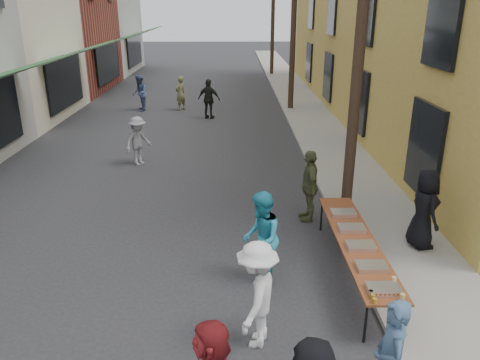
{
  "coord_description": "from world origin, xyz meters",
  "views": [
    {
      "loc": [
        1.55,
        -7.52,
        4.81
      ],
      "look_at": [
        1.68,
        1.82,
        1.3
      ],
      "focal_mm": 35.0,
      "sensor_mm": 36.0,
      "label": 1
    }
  ],
  "objects_px": {
    "catering_tray_sausage": "(384,289)",
    "guest_front_c": "(261,238)",
    "serving_table": "(356,242)",
    "utility_pole_mid": "(294,12)",
    "utility_pole_far": "(273,9)",
    "utility_pole_near": "(362,20)",
    "server": "(424,209)"
  },
  "relations": [
    {
      "from": "catering_tray_sausage",
      "to": "guest_front_c",
      "type": "height_order",
      "value": "guest_front_c"
    },
    {
      "from": "serving_table",
      "to": "guest_front_c",
      "type": "xyz_separation_m",
      "value": [
        -1.77,
        -0.16,
        0.16
      ]
    },
    {
      "from": "utility_pole_mid",
      "to": "serving_table",
      "type": "relative_size",
      "value": 2.25
    },
    {
      "from": "utility_pole_far",
      "to": "guest_front_c",
      "type": "relative_size",
      "value": 5.15
    },
    {
      "from": "utility_pole_near",
      "to": "utility_pole_mid",
      "type": "xyz_separation_m",
      "value": [
        0.0,
        12.0,
        0.0
      ]
    },
    {
      "from": "utility_pole_far",
      "to": "guest_front_c",
      "type": "distance_m",
      "value": 27.37
    },
    {
      "from": "utility_pole_near",
      "to": "utility_pole_mid",
      "type": "distance_m",
      "value": 12.0
    },
    {
      "from": "utility_pole_mid",
      "to": "catering_tray_sausage",
      "type": "xyz_separation_m",
      "value": [
        -0.5,
        -16.53,
        -3.71
      ]
    },
    {
      "from": "serving_table",
      "to": "guest_front_c",
      "type": "height_order",
      "value": "guest_front_c"
    },
    {
      "from": "utility_pole_far",
      "to": "utility_pole_near",
      "type": "bearing_deg",
      "value": -90.0
    },
    {
      "from": "utility_pole_far",
      "to": "server",
      "type": "height_order",
      "value": "utility_pole_far"
    },
    {
      "from": "utility_pole_near",
      "to": "utility_pole_far",
      "type": "distance_m",
      "value": 24.0
    },
    {
      "from": "utility_pole_mid",
      "to": "serving_table",
      "type": "distance_m",
      "value": 15.36
    },
    {
      "from": "serving_table",
      "to": "utility_pole_mid",
      "type": "bearing_deg",
      "value": 88.07
    },
    {
      "from": "server",
      "to": "utility_pole_near",
      "type": "bearing_deg",
      "value": 22.47
    },
    {
      "from": "utility_pole_near",
      "to": "serving_table",
      "type": "distance_m",
      "value": 4.78
    },
    {
      "from": "guest_front_c",
      "to": "utility_pole_near",
      "type": "bearing_deg",
      "value": 147.52
    },
    {
      "from": "utility_pole_far",
      "to": "catering_tray_sausage",
      "type": "height_order",
      "value": "utility_pole_far"
    },
    {
      "from": "serving_table",
      "to": "server",
      "type": "relative_size",
      "value": 2.4
    },
    {
      "from": "utility_pole_far",
      "to": "guest_front_c",
      "type": "height_order",
      "value": "utility_pole_far"
    },
    {
      "from": "serving_table",
      "to": "catering_tray_sausage",
      "type": "xyz_separation_m",
      "value": [
        -0.0,
        -1.65,
        0.08
      ]
    },
    {
      "from": "utility_pole_mid",
      "to": "utility_pole_near",
      "type": "bearing_deg",
      "value": -90.0
    },
    {
      "from": "utility_pole_near",
      "to": "guest_front_c",
      "type": "distance_m",
      "value": 5.24
    },
    {
      "from": "guest_front_c",
      "to": "serving_table",
      "type": "bearing_deg",
      "value": 99.44
    },
    {
      "from": "utility_pole_far",
      "to": "serving_table",
      "type": "distance_m",
      "value": 27.15
    },
    {
      "from": "utility_pole_far",
      "to": "catering_tray_sausage",
      "type": "bearing_deg",
      "value": -91.0
    },
    {
      "from": "utility_pole_near",
      "to": "server",
      "type": "distance_m",
      "value": 4.19
    },
    {
      "from": "utility_pole_far",
      "to": "server",
      "type": "relative_size",
      "value": 5.4
    },
    {
      "from": "utility_pole_far",
      "to": "catering_tray_sausage",
      "type": "xyz_separation_m",
      "value": [
        -0.5,
        -28.53,
        -3.71
      ]
    },
    {
      "from": "utility_pole_near",
      "to": "guest_front_c",
      "type": "relative_size",
      "value": 5.15
    },
    {
      "from": "utility_pole_mid",
      "to": "serving_table",
      "type": "height_order",
      "value": "utility_pole_mid"
    },
    {
      "from": "utility_pole_near",
      "to": "utility_pole_far",
      "type": "relative_size",
      "value": 1.0
    }
  ]
}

